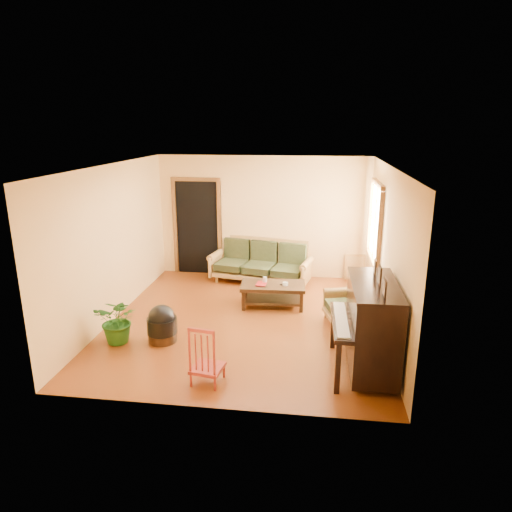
# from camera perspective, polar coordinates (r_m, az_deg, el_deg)

# --- Properties ---
(floor) EXTENTS (5.00, 5.00, 0.00)m
(floor) POSITION_cam_1_polar(r_m,az_deg,el_deg) (7.84, -1.33, -8.11)
(floor) COLOR #57250B
(floor) RESTS_ON ground
(doorway) EXTENTS (1.08, 0.16, 2.05)m
(doorway) POSITION_cam_1_polar(r_m,az_deg,el_deg) (10.12, -7.36, 3.49)
(doorway) COLOR black
(doorway) RESTS_ON floor
(window) EXTENTS (0.12, 1.36, 1.46)m
(window) POSITION_cam_1_polar(r_m,az_deg,el_deg) (8.60, 14.73, 4.08)
(window) COLOR white
(window) RESTS_ON right_wall
(sofa) EXTENTS (2.21, 1.28, 0.89)m
(sofa) POSITION_cam_1_polar(r_m,az_deg,el_deg) (9.54, 0.49, -0.77)
(sofa) COLOR olive
(sofa) RESTS_ON floor
(coffee_table) EXTENTS (1.19, 0.69, 0.42)m
(coffee_table) POSITION_cam_1_polar(r_m,az_deg,el_deg) (8.39, 2.12, -4.89)
(coffee_table) COLOR black
(coffee_table) RESTS_ON floor
(armchair) EXTENTS (0.88, 0.91, 0.75)m
(armchair) POSITION_cam_1_polar(r_m,az_deg,el_deg) (7.75, 11.17, -5.70)
(armchair) COLOR olive
(armchair) RESTS_ON floor
(piano) EXTENTS (0.85, 1.42, 1.25)m
(piano) POSITION_cam_1_polar(r_m,az_deg,el_deg) (6.30, 14.28, -8.73)
(piano) COLOR black
(piano) RESTS_ON floor
(footstool) EXTENTS (0.51, 0.51, 0.44)m
(footstool) POSITION_cam_1_polar(r_m,az_deg,el_deg) (7.21, -11.63, -8.79)
(footstool) COLOR black
(footstool) RESTS_ON floor
(red_chair) EXTENTS (0.44, 0.47, 0.82)m
(red_chair) POSITION_cam_1_polar(r_m,az_deg,el_deg) (5.98, -6.14, -12.01)
(red_chair) COLOR maroon
(red_chair) RESTS_ON floor
(leaning_frame) EXTENTS (0.44, 0.13, 0.58)m
(leaning_frame) POSITION_cam_1_polar(r_m,az_deg,el_deg) (9.96, 12.24, -1.33)
(leaning_frame) COLOR #AD7D39
(leaning_frame) RESTS_ON floor
(ceramic_crock) EXTENTS (0.20, 0.20, 0.22)m
(ceramic_crock) POSITION_cam_1_polar(r_m,az_deg,el_deg) (9.86, 13.14, -2.66)
(ceramic_crock) COLOR #34589D
(ceramic_crock) RESTS_ON floor
(potted_plant) EXTENTS (0.67, 0.59, 0.73)m
(potted_plant) POSITION_cam_1_polar(r_m,az_deg,el_deg) (7.28, -16.79, -7.67)
(potted_plant) COLOR #1F5819
(potted_plant) RESTS_ON floor
(book) EXTENTS (0.20, 0.26, 0.02)m
(book) POSITION_cam_1_polar(r_m,az_deg,el_deg) (8.29, 0.05, -3.48)
(book) COLOR maroon
(book) RESTS_ON coffee_table
(candle) EXTENTS (0.07, 0.07, 0.12)m
(candle) POSITION_cam_1_polar(r_m,az_deg,el_deg) (8.34, 1.11, -3.02)
(candle) COLOR white
(candle) RESTS_ON coffee_table
(glass_jar) EXTENTS (0.10, 0.10, 0.06)m
(glass_jar) POSITION_cam_1_polar(r_m,az_deg,el_deg) (8.24, 3.67, -3.49)
(glass_jar) COLOR silver
(glass_jar) RESTS_ON coffee_table
(remote) EXTENTS (0.16, 0.09, 0.02)m
(remote) POSITION_cam_1_polar(r_m,az_deg,el_deg) (8.30, 3.51, -3.54)
(remote) COLOR black
(remote) RESTS_ON coffee_table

